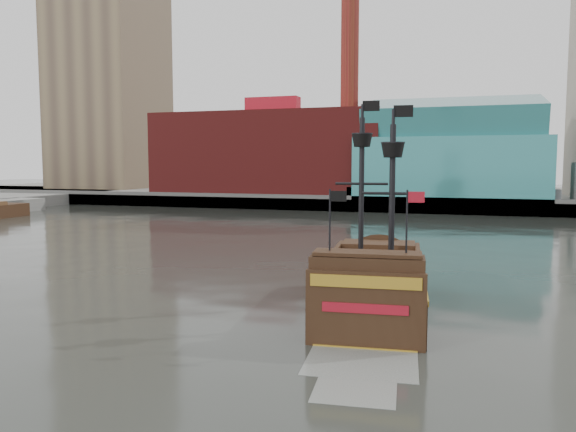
% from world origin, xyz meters
% --- Properties ---
extents(ground, '(400.00, 400.00, 0.00)m').
position_xyz_m(ground, '(0.00, 0.00, 0.00)').
color(ground, '#272A25').
rests_on(ground, ground).
extents(promenade_far, '(220.00, 60.00, 2.00)m').
position_xyz_m(promenade_far, '(0.00, 92.00, 1.00)').
color(promenade_far, slate).
rests_on(promenade_far, ground).
extents(seawall, '(220.00, 1.00, 2.60)m').
position_xyz_m(seawall, '(0.00, 62.50, 1.30)').
color(seawall, '#4C4C49').
rests_on(seawall, ground).
extents(skyline, '(149.00, 45.00, 62.00)m').
position_xyz_m(skyline, '(5.21, 84.56, 24.55)').
color(skyline, brown).
rests_on(skyline, promenade_far).
extents(pirate_ship, '(6.46, 16.58, 12.10)m').
position_xyz_m(pirate_ship, '(8.43, 1.94, 1.10)').
color(pirate_ship, black).
rests_on(pirate_ship, ground).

